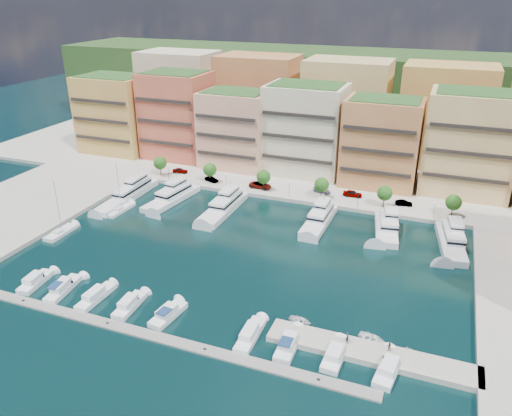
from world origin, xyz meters
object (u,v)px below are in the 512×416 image
at_px(lamppost_3, 358,197).
at_px(person_0, 347,338).
at_px(sailboat_1, 61,233).
at_px(car_5, 404,203).
at_px(lamppost_4, 435,207).
at_px(cruiser_1, 63,288).
at_px(tree_1, 210,170).
at_px(tree_3, 322,185).
at_px(cruiser_4, 168,314).
at_px(cruiser_7, 289,345).
at_px(car_1, 211,179).
at_px(yacht_5, 387,227).
at_px(car_0, 180,171).
at_px(yacht_6, 451,240).
at_px(tender_0, 300,321).
at_px(tree_2, 264,177).
at_px(lamppost_0, 168,170).
at_px(tender_2, 372,339).
at_px(yacht_2, 224,206).
at_px(tree_0, 160,163).
at_px(car_3, 322,190).
at_px(cruiser_2, 96,297).
at_px(car_4, 352,193).
at_px(yacht_0, 130,193).
at_px(yacht_4, 319,219).
at_px(tree_5, 454,202).
at_px(lamppost_1, 226,178).
at_px(tender_3, 408,349).
at_px(cruiser_3, 130,305).
at_px(sailboat_2, 120,210).
at_px(cruiser_6, 250,335).
at_px(cruiser_0, 35,282).
at_px(cruiser_8, 335,356).
at_px(tree_4, 385,193).
at_px(car_2, 260,185).
at_px(person_1, 389,346).

xyz_separation_m(lamppost_3, person_0, (8.23, -52.60, -1.86)).
distance_m(sailboat_1, car_5, 82.69).
relative_size(lamppost_4, cruiser_1, 0.45).
bearing_deg(tree_1, car_5, 3.03).
bearing_deg(tree_3, cruiser_4, -101.38).
xyz_separation_m(cruiser_7, car_1, (-41.67, 58.63, 1.13)).
bearing_deg(yacht_5, car_0, 166.07).
relative_size(yacht_6, tender_0, 4.88).
xyz_separation_m(tree_2, lamppost_0, (-28.00, -2.30, -0.92)).
distance_m(tender_2, car_0, 85.74).
bearing_deg(lamppost_0, yacht_2, -27.31).
bearing_deg(tree_0, cruiser_1, -76.27).
height_order(lamppost_3, car_3, lamppost_3).
height_order(cruiser_2, car_4, car_4).
distance_m(yacht_0, yacht_4, 51.14).
relative_size(tree_2, cruiser_7, 0.68).
relative_size(tree_5, cruiser_1, 0.61).
bearing_deg(lamppost_1, yacht_0, -148.77).
bearing_deg(yacht_4, yacht_5, 3.80).
bearing_deg(sailboat_1, tree_0, 86.66).
relative_size(tree_0, yacht_5, 0.35).
height_order(tree_2, tender_3, tree_2).
xyz_separation_m(tree_5, car_1, (-63.88, 0.53, -3.05)).
relative_size(cruiser_3, sailboat_2, 0.62).
bearing_deg(cruiser_6, tree_3, 93.30).
bearing_deg(car_1, lamppost_0, 120.96).
distance_m(cruiser_0, car_0, 61.90).
relative_size(yacht_6, car_0, 4.31).
distance_m(cruiser_4, cruiser_8, 28.77).
height_order(car_1, car_4, car_4).
bearing_deg(yacht_5, tree_4, 101.58).
relative_size(tree_2, car_5, 1.34).
bearing_deg(tree_0, cruiser_3, -63.74).
relative_size(yacht_0, cruiser_3, 2.99).
xyz_separation_m(cruiser_8, car_0, (-60.74, 61.80, 1.21)).
distance_m(tree_2, cruiser_8, 66.97).
xyz_separation_m(lamppost_1, cruiser_8, (43.08, -55.78, -3.28)).
height_order(yacht_5, car_2, yacht_5).
bearing_deg(yacht_0, tender_0, -31.72).
xyz_separation_m(tree_3, person_1, (24.46, -54.45, -2.92)).
relative_size(cruiser_1, cruiser_6, 1.02).
bearing_deg(lamppost_4, tree_2, 177.01).
distance_m(cruiser_2, person_1, 51.09).
bearing_deg(sailboat_2, tree_0, 96.46).
distance_m(cruiser_2, person_0, 44.85).
bearing_deg(car_4, car_3, 90.55).
bearing_deg(tree_5, car_5, 166.26).
bearing_deg(yacht_6, tender_0, -120.50).
bearing_deg(lamppost_3, car_0, 173.60).
bearing_deg(lamppost_1, tree_3, 5.06).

